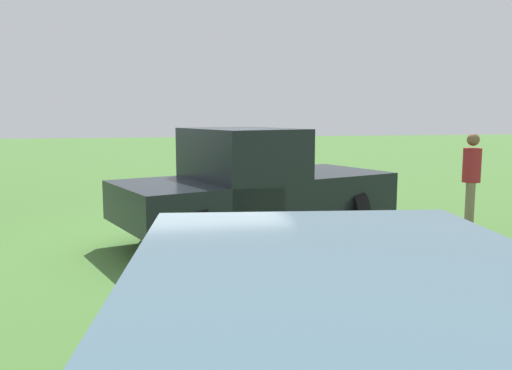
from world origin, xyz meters
name	(u,v)px	position (x,y,z in m)	size (l,w,h in m)	color
ground_plane	(201,242)	(0.00, 0.00, 0.00)	(80.00, 80.00, 0.00)	#477533
pickup_truck	(250,183)	(0.04, 0.80, 0.94)	(3.34, 4.84, 1.82)	black
person_bystander	(471,175)	(-0.15, 4.91, 0.96)	(0.43, 0.43, 1.70)	#7A6B51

